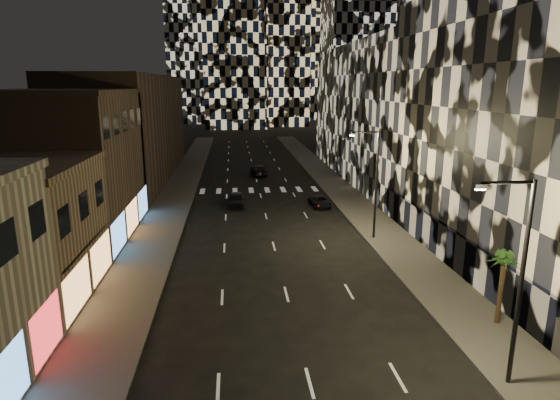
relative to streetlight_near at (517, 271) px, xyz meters
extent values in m
cube|color=#47443F|center=(-18.35, 40.00, -5.28)|extent=(4.00, 120.00, 0.15)
cube|color=#47443F|center=(1.65, 40.00, -5.28)|extent=(4.00, 120.00, 0.15)
cube|color=#4C4C47|center=(-16.25, 40.00, -5.28)|extent=(0.20, 120.00, 0.15)
cube|color=#4C4C47|center=(-0.45, 40.00, -5.28)|extent=(0.20, 120.00, 0.15)
cube|color=#4D3B2B|center=(-25.35, 23.50, 0.65)|extent=(10.00, 15.00, 12.00)
cube|color=#4D3B2B|center=(-25.35, 50.00, 1.65)|extent=(10.00, 40.00, 14.00)
cube|color=#383838|center=(3.95, 14.50, -3.85)|extent=(0.60, 25.00, 3.00)
cube|color=#232326|center=(11.65, 47.00, 3.65)|extent=(16.00, 40.00, 18.00)
cylinder|color=black|center=(0.25, 0.00, -0.70)|extent=(0.20, 0.20, 9.00)
cylinder|color=black|center=(-0.85, 0.00, 3.70)|extent=(2.20, 0.14, 0.14)
cube|color=black|center=(-1.95, 0.00, 3.58)|extent=(0.50, 0.25, 0.18)
cube|color=#FFEAB2|center=(-1.95, 0.00, 3.46)|extent=(0.35, 0.18, 0.06)
cylinder|color=black|center=(0.25, 20.00, -0.70)|extent=(0.20, 0.20, 9.00)
cylinder|color=black|center=(-0.85, 20.00, 3.70)|extent=(2.20, 0.14, 0.14)
cube|color=black|center=(-1.95, 20.00, 3.58)|extent=(0.50, 0.25, 0.18)
cube|color=#FFEAB2|center=(-1.95, 20.00, 3.46)|extent=(0.35, 0.18, 0.06)
imported|color=black|center=(-11.26, 32.21, -4.61)|extent=(1.90, 4.43, 1.49)
imported|color=black|center=(-7.85, 49.90, -4.62)|extent=(2.46, 5.22, 1.47)
imported|color=black|center=(-2.32, 31.16, -4.80)|extent=(2.09, 4.11, 1.11)
cylinder|color=#47331E|center=(2.63, 5.04, -3.43)|extent=(0.27, 0.27, 3.54)
sphere|color=#214719|center=(2.63, 5.04, -1.50)|extent=(0.77, 0.77, 0.77)
cone|color=#214719|center=(2.91, 4.99, -1.55)|extent=(1.56, 0.54, 0.93)
cone|color=#214719|center=(2.84, 5.22, -1.55)|extent=(1.34, 1.27, 0.93)
cone|color=#214719|center=(2.61, 5.31, -1.55)|extent=(0.42, 1.55, 0.93)
cone|color=#214719|center=(2.41, 5.19, -1.55)|extent=(1.44, 1.13, 0.93)
cone|color=#214719|center=(2.37, 4.96, -1.55)|extent=(1.56, 0.74, 0.93)
cone|color=#214719|center=(2.53, 4.78, -1.55)|extent=(0.85, 1.54, 0.93)
cone|color=#214719|center=(2.77, 4.80, -1.55)|extent=(1.03, 1.49, 0.93)
camera|label=1|loc=(-11.46, -16.81, 7.39)|focal=30.00mm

